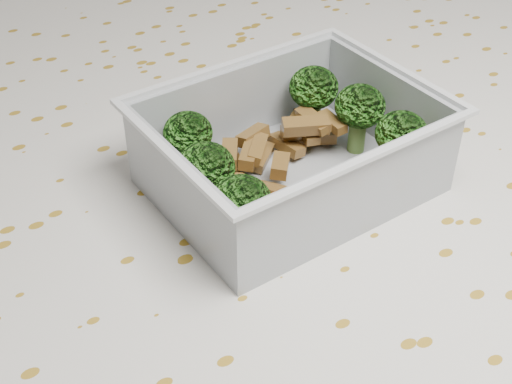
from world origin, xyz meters
TOP-DOWN VIEW (x-y plane):
  - dining_table at (0.00, 0.00)m, footprint 1.40×0.90m
  - tablecloth at (0.00, 0.00)m, footprint 1.46×0.96m
  - lunch_container at (0.04, 0.02)m, footprint 0.19×0.15m
  - broccoli_florets at (0.04, 0.02)m, footprint 0.16×0.12m
  - meat_pile at (0.04, 0.05)m, footprint 0.12×0.08m
  - sausage at (0.04, -0.02)m, footprint 0.16×0.03m

SIDE VIEW (x-z plane):
  - dining_table at x=0.00m, z-range 0.29..1.04m
  - tablecloth at x=0.00m, z-range 0.62..0.81m
  - meat_pile at x=0.04m, z-range 0.76..0.79m
  - sausage at x=0.04m, z-range 0.76..0.79m
  - lunch_container at x=0.04m, z-range 0.75..0.81m
  - broccoli_florets at x=0.04m, z-range 0.77..0.82m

